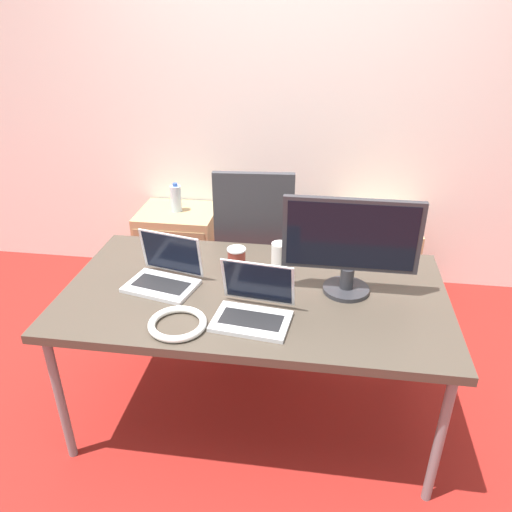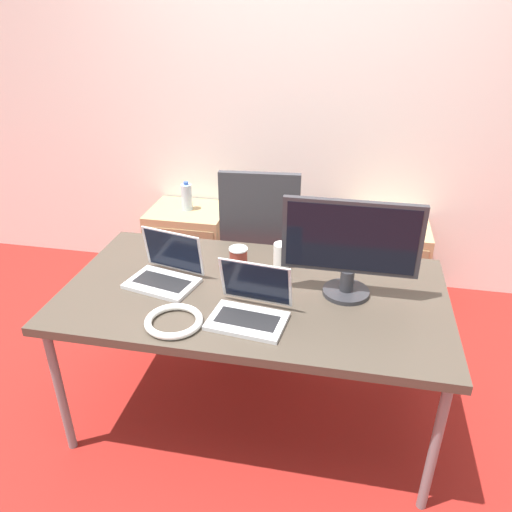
{
  "view_description": "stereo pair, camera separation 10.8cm",
  "coord_description": "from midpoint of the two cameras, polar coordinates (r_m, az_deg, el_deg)",
  "views": [
    {
      "loc": [
        0.28,
        -1.89,
        1.9
      ],
      "look_at": [
        0.0,
        0.05,
        0.87
      ],
      "focal_mm": 35.0,
      "sensor_mm": 36.0,
      "label": 1
    },
    {
      "loc": [
        0.39,
        -1.87,
        1.9
      ],
      "look_at": [
        0.0,
        0.05,
        0.87
      ],
      "focal_mm": 35.0,
      "sensor_mm": 36.0,
      "label": 2
    }
  ],
  "objects": [
    {
      "name": "ground_plane",
      "position": [
        2.69,
        -1.34,
        -17.04
      ],
      "size": [
        14.0,
        14.0,
        0.0
      ],
      "primitive_type": "plane",
      "color": "maroon"
    },
    {
      "name": "wall_back",
      "position": [
        3.43,
        2.65,
        17.73
      ],
      "size": [
        10.0,
        0.05,
        2.6
      ],
      "color": "white",
      "rests_on": "ground_plane"
    },
    {
      "name": "desk",
      "position": [
        2.27,
        -1.53,
        -4.87
      ],
      "size": [
        1.71,
        0.93,
        0.72
      ],
      "color": "#473D33",
      "rests_on": "ground_plane"
    },
    {
      "name": "office_chair",
      "position": [
        3.1,
        -1.0,
        -1.22
      ],
      "size": [
        0.56,
        0.58,
        1.07
      ],
      "color": "#232326",
      "rests_on": "ground_plane"
    },
    {
      "name": "cabinet_left",
      "position": [
        3.66,
        -9.54,
        1.09
      ],
      "size": [
        0.53,
        0.45,
        0.55
      ],
      "color": "tan",
      "rests_on": "ground_plane"
    },
    {
      "name": "cabinet_right",
      "position": [
        3.52,
        12.46,
        -0.37
      ],
      "size": [
        0.53,
        0.45,
        0.55
      ],
      "color": "tan",
      "rests_on": "ground_plane"
    },
    {
      "name": "water_bottle",
      "position": [
        3.51,
        -10.0,
        6.5
      ],
      "size": [
        0.07,
        0.07,
        0.2
      ],
      "color": "silver",
      "rests_on": "cabinet_left"
    },
    {
      "name": "laptop_left",
      "position": [
        2.32,
        -11.72,
        -2.1
      ],
      "size": [
        0.35,
        0.3,
        0.23
      ],
      "color": "silver",
      "rests_on": "desk"
    },
    {
      "name": "laptop_right",
      "position": [
        2.04,
        -1.8,
        -5.94
      ],
      "size": [
        0.33,
        0.29,
        0.22
      ],
      "color": "silver",
      "rests_on": "desk"
    },
    {
      "name": "monitor",
      "position": [
        2.15,
        9.33,
        1.36
      ],
      "size": [
        0.58,
        0.21,
        0.44
      ],
      "color": "#2D2D33",
      "rests_on": "desk"
    },
    {
      "name": "coffee_cup_white",
      "position": [
        2.42,
        1.43,
        0.17
      ],
      "size": [
        0.08,
        0.08,
        0.12
      ],
      "color": "white",
      "rests_on": "desk"
    },
    {
      "name": "coffee_cup_brown",
      "position": [
        2.4,
        -3.52,
        -0.31
      ],
      "size": [
        0.09,
        0.09,
        0.11
      ],
      "color": "maroon",
      "rests_on": "desk"
    },
    {
      "name": "cable_coil",
      "position": [
        2.04,
        -10.47,
        -7.62
      ],
      "size": [
        0.24,
        0.24,
        0.03
      ],
      "color": "white",
      "rests_on": "desk"
    }
  ]
}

